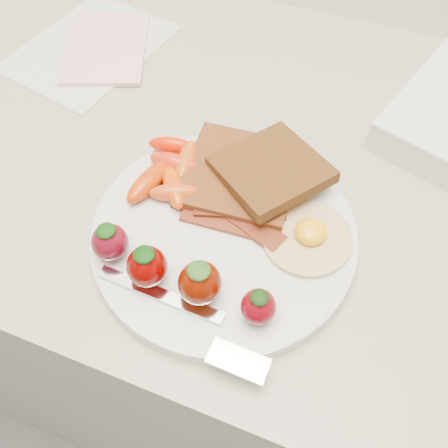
% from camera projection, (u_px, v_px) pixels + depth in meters
% --- Properties ---
extents(counter, '(2.00, 0.60, 0.90)m').
position_uv_depth(counter, '(242.00, 309.00, 0.96)').
color(counter, gray).
rests_on(counter, ground).
extents(plate, '(0.27, 0.27, 0.02)m').
position_uv_depth(plate, '(224.00, 234.00, 0.51)').
color(plate, silver).
rests_on(plate, counter).
extents(toast_lower, '(0.13, 0.13, 0.01)m').
position_uv_depth(toast_lower, '(240.00, 175.00, 0.54)').
color(toast_lower, '#3F1C09').
rests_on(toast_lower, plate).
extents(toast_upper, '(0.14, 0.14, 0.02)m').
position_uv_depth(toast_upper, '(271.00, 169.00, 0.52)').
color(toast_upper, '#35210A').
rests_on(toast_upper, toast_lower).
extents(fried_egg, '(0.09, 0.09, 0.02)m').
position_uv_depth(fried_egg, '(308.00, 236.00, 0.49)').
color(fried_egg, beige).
rests_on(fried_egg, plate).
extents(bacon_strips, '(0.11, 0.06, 0.01)m').
position_uv_depth(bacon_strips, '(237.00, 217.00, 0.51)').
color(bacon_strips, '#4D1510').
rests_on(bacon_strips, plate).
extents(baby_carrots, '(0.09, 0.11, 0.02)m').
position_uv_depth(baby_carrots, '(170.00, 172.00, 0.53)').
color(baby_carrots, red).
rests_on(baby_carrots, plate).
extents(strawberries, '(0.19, 0.05, 0.05)m').
position_uv_depth(strawberries, '(174.00, 272.00, 0.45)').
color(strawberries, '#590818').
rests_on(strawberries, plate).
extents(fork, '(0.18, 0.05, 0.00)m').
position_uv_depth(fork, '(194.00, 323.00, 0.45)').
color(fork, silver).
rests_on(fork, plate).
extents(paper_sheet, '(0.20, 0.24, 0.00)m').
position_uv_depth(paper_sheet, '(90.00, 48.00, 0.70)').
color(paper_sheet, silver).
rests_on(paper_sheet, counter).
extents(notepad, '(0.16, 0.19, 0.01)m').
position_uv_depth(notepad, '(106.00, 47.00, 0.69)').
color(notepad, beige).
rests_on(notepad, paper_sheet).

